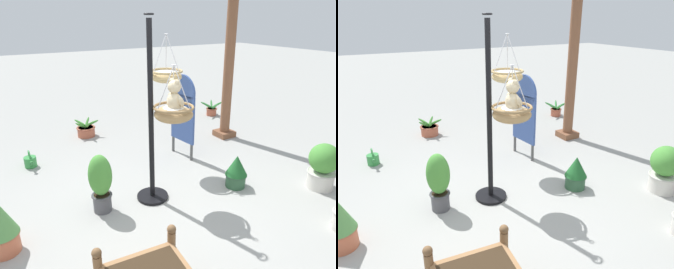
{
  "view_description": "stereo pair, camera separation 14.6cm",
  "coord_description": "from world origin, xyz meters",
  "views": [
    {
      "loc": [
        3.14,
        -1.81,
        2.43
      ],
      "look_at": [
        -0.03,
        0.08,
        1.0
      ],
      "focal_mm": 33.02,
      "sensor_mm": 36.0,
      "label": 1
    },
    {
      "loc": [
        3.21,
        -1.68,
        2.43
      ],
      "look_at": [
        -0.03,
        0.08,
        1.0
      ],
      "focal_mm": 33.02,
      "sensor_mm": 36.0,
      "label": 2
    }
  ],
  "objects": [
    {
      "name": "display_pole_central",
      "position": [
        -0.23,
        -0.06,
        0.77
      ],
      "size": [
        0.44,
        0.44,
        2.46
      ],
      "color": "black",
      "rests_on": "ground"
    },
    {
      "name": "hanging_basket_with_teddy",
      "position": [
        -0.08,
        0.19,
        1.26
      ],
      "size": [
        0.53,
        0.53,
        0.73
      ],
      "color": "#A37F51"
    },
    {
      "name": "watering_can",
      "position": [
        -2.14,
        -1.41,
        0.1
      ],
      "size": [
        0.35,
        0.2,
        0.3
      ],
      "color": "#338C3F",
      "rests_on": "ground"
    },
    {
      "name": "potted_plant_bushy_green",
      "position": [
        0.13,
        1.17,
        0.26
      ],
      "size": [
        0.33,
        0.33,
        0.5
      ],
      "color": "#2D5638",
      "rests_on": "ground"
    },
    {
      "name": "hanging_basket_left_high",
      "position": [
        -1.07,
        0.66,
        1.54
      ],
      "size": [
        0.52,
        0.52,
        0.75
      ],
      "color": "tan"
    },
    {
      "name": "potted_plant_fern_front",
      "position": [
        -2.91,
        3.1,
        0.14
      ],
      "size": [
        0.53,
        0.59,
        0.37
      ],
      "color": "#AD563D",
      "rests_on": "ground"
    },
    {
      "name": "potted_plant_flowering_red",
      "position": [
        -0.1,
        -1.96,
        0.34
      ],
      "size": [
        0.37,
        0.37,
        0.67
      ],
      "color": "#BC6042",
      "rests_on": "ground"
    },
    {
      "name": "potted_plant_conical_shrub",
      "position": [
        -0.29,
        -0.78,
        0.43
      ],
      "size": [
        0.3,
        0.3,
        0.81
      ],
      "color": "#4C4C51",
      "rests_on": "ground"
    },
    {
      "name": "greenhouse_pillar_right",
      "position": [
        -1.58,
        2.4,
        1.48
      ],
      "size": [
        0.38,
        0.38,
        3.06
      ],
      "color": "brown",
      "rests_on": "ground"
    },
    {
      "name": "potted_plant_small_succulent",
      "position": [
        0.81,
        2.23,
        0.37
      ],
      "size": [
        0.43,
        0.43,
        0.7
      ],
      "color": "beige",
      "rests_on": "ground"
    },
    {
      "name": "ground_plane",
      "position": [
        0.0,
        0.0,
        0.0
      ],
      "size": [
        40.0,
        40.0,
        0.0
      ],
      "primitive_type": "plane",
      "color": "#9E9E99"
    },
    {
      "name": "potted_plant_tall_leafy",
      "position": [
        -3.09,
        -0.15,
        0.14
      ],
      "size": [
        0.49,
        0.52,
        0.38
      ],
      "color": "#AD563D",
      "rests_on": "ground"
    },
    {
      "name": "display_sign_board",
      "position": [
        -1.21,
        1.08,
        0.89
      ],
      "size": [
        0.6,
        0.11,
        1.5
      ],
      "color": "#334C8C",
      "rests_on": "ground"
    },
    {
      "name": "teddy_bear",
      "position": [
        -0.08,
        0.21,
        1.45
      ],
      "size": [
        0.3,
        0.26,
        0.43
      ],
      "color": "beige"
    }
  ]
}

